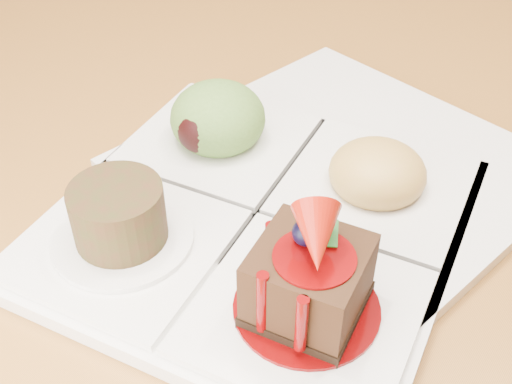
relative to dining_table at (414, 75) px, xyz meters
The scene contains 3 objects.
dining_table is the anchor object (origin of this frame).
sampler_plate 0.40m from the dining_table, 83.99° to the right, with size 0.32×0.32×0.11m.
second_plate 0.31m from the dining_table, 78.54° to the right, with size 0.28×0.28×0.01m, color silver.
Camera 1 is at (0.24, -0.67, 1.07)m, focal length 45.00 mm.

